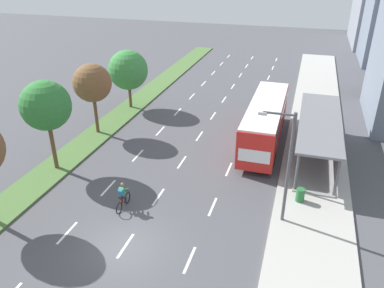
# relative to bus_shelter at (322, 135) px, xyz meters

# --- Properties ---
(ground_plane) EXTENTS (140.00, 140.00, 0.00)m
(ground_plane) POSITION_rel_bus_shelter_xyz_m (-9.53, -13.09, -1.87)
(ground_plane) COLOR #4C4C51
(median_strip) EXTENTS (2.60, 52.00, 0.12)m
(median_strip) POSITION_rel_bus_shelter_xyz_m (-17.83, 6.91, -1.81)
(median_strip) COLOR #4C7038
(median_strip) RESTS_ON ground
(sidewalk_right) EXTENTS (4.50, 52.00, 0.15)m
(sidewalk_right) POSITION_rel_bus_shelter_xyz_m (-0.28, 6.91, -1.79)
(sidewalk_right) COLOR #ADAAA3
(sidewalk_right) RESTS_ON ground
(lane_divider_left) EXTENTS (0.14, 48.39, 0.01)m
(lane_divider_left) POSITION_rel_bus_shelter_xyz_m (-13.03, 5.61, -1.86)
(lane_divider_left) COLOR white
(lane_divider_left) RESTS_ON ground
(lane_divider_center) EXTENTS (0.14, 48.39, 0.01)m
(lane_divider_center) POSITION_rel_bus_shelter_xyz_m (-9.53, 5.61, -1.86)
(lane_divider_center) COLOR white
(lane_divider_center) RESTS_ON ground
(lane_divider_right) EXTENTS (0.14, 48.39, 0.01)m
(lane_divider_right) POSITION_rel_bus_shelter_xyz_m (-6.03, 5.61, -1.86)
(lane_divider_right) COLOR white
(lane_divider_right) RESTS_ON ground
(bus_shelter) EXTENTS (2.90, 11.43, 2.86)m
(bus_shelter) POSITION_rel_bus_shelter_xyz_m (0.00, 0.00, 0.00)
(bus_shelter) COLOR gray
(bus_shelter) RESTS_ON sidewalk_right
(bus) EXTENTS (2.54, 11.29, 3.37)m
(bus) POSITION_rel_bus_shelter_xyz_m (-4.28, 1.30, 0.20)
(bus) COLOR red
(bus) RESTS_ON ground
(cyclist) EXTENTS (0.46, 1.82, 1.71)m
(cyclist) POSITION_rel_bus_shelter_xyz_m (-11.09, -10.02, -1.08)
(cyclist) COLOR black
(cyclist) RESTS_ON ground
(median_tree_second) EXTENTS (3.32, 3.32, 6.31)m
(median_tree_second) POSITION_rel_bus_shelter_xyz_m (-17.68, -7.16, 2.88)
(median_tree_second) COLOR brown
(median_tree_second) RESTS_ON median_strip
(median_tree_third) EXTENTS (3.09, 3.09, 5.83)m
(median_tree_third) POSITION_rel_bus_shelter_xyz_m (-17.92, -0.96, 2.51)
(median_tree_third) COLOR brown
(median_tree_third) RESTS_ON median_strip
(median_tree_fourth) EXTENTS (3.74, 3.74, 5.56)m
(median_tree_fourth) POSITION_rel_bus_shelter_xyz_m (-17.79, 5.24, 1.93)
(median_tree_fourth) COLOR brown
(median_tree_fourth) RESTS_ON median_strip
(streetlight) EXTENTS (1.91, 0.24, 6.50)m
(streetlight) POSITION_rel_bus_shelter_xyz_m (-2.11, -8.56, 2.02)
(streetlight) COLOR #4C4C51
(streetlight) RESTS_ON sidewalk_right
(trash_bin) EXTENTS (0.52, 0.52, 0.85)m
(trash_bin) POSITION_rel_bus_shelter_xyz_m (-1.08, -6.39, -1.29)
(trash_bin) COLOR #286B38
(trash_bin) RESTS_ON sidewalk_right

